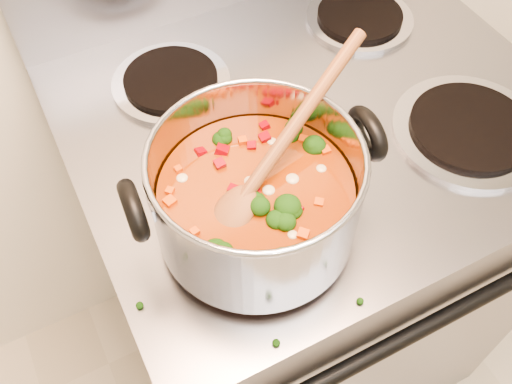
# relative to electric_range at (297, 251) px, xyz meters

# --- Properties ---
(electric_range) EXTENTS (0.77, 0.69, 1.08)m
(electric_range) POSITION_rel_electric_range_xyz_m (0.00, 0.00, 0.00)
(electric_range) COLOR gray
(electric_range) RESTS_ON ground
(stockpot) EXTENTS (0.32, 0.26, 0.16)m
(stockpot) POSITION_rel_electric_range_xyz_m (-0.19, -0.17, 0.53)
(stockpot) COLOR #A2A2AA
(stockpot) RESTS_ON electric_range
(wooden_spoon) EXTENTS (0.29, 0.16, 0.13)m
(wooden_spoon) POSITION_rel_electric_range_xyz_m (-0.17, -0.16, 0.57)
(wooden_spoon) COLOR brown
(wooden_spoon) RESTS_ON stockpot
(cooktop_crumbs) EXTENTS (0.18, 0.16, 0.01)m
(cooktop_crumbs) POSITION_rel_electric_range_xyz_m (-0.04, -0.06, 0.46)
(cooktop_crumbs) COLOR black
(cooktop_crumbs) RESTS_ON electric_range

